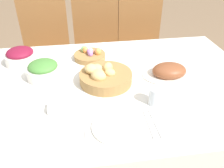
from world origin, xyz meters
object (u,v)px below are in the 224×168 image
(egg_basket, at_px, (90,55))
(beet_salad_bowl, at_px, (21,56))
(chair_far_left, at_px, (47,50))
(fork, at_px, (86,130))
(ham_platter, at_px, (169,72))
(drinking_cup, at_px, (156,96))
(butter_dish, at_px, (59,108))
(green_salad_bowl, at_px, (44,70))
(chair_far_right, at_px, (142,44))
(dinner_plate, at_px, (118,127))
(bread_basket, at_px, (104,76))
(spoon, at_px, (155,123))
(knife, at_px, (149,124))
(chair_far_center, at_px, (97,47))

(egg_basket, distance_m, beet_salad_bowl, 0.44)
(chair_far_left, height_order, fork, chair_far_left)
(ham_platter, relative_size, drinking_cup, 3.46)
(egg_basket, bearing_deg, butter_dish, -109.69)
(chair_far_left, relative_size, beet_salad_bowl, 5.08)
(beet_salad_bowl, bearing_deg, green_salad_bowl, -51.70)
(butter_dish, bearing_deg, drinking_cup, -2.11)
(green_salad_bowl, bearing_deg, fork, -65.86)
(chair_far_right, height_order, dinner_plate, chair_far_right)
(bread_basket, xyz_separation_m, spoon, (0.18, -0.37, -0.04))
(fork, height_order, drinking_cup, drinking_cup)
(chair_far_right, relative_size, spoon, 5.35)
(green_salad_bowl, xyz_separation_m, dinner_plate, (0.35, -0.47, -0.05))
(chair_far_left, height_order, knife, chair_far_left)
(chair_far_center, xyz_separation_m, ham_platter, (0.35, -0.90, 0.23))
(ham_platter, bearing_deg, dinner_plate, -133.88)
(beet_salad_bowl, height_order, dinner_plate, beet_salad_bowl)
(dinner_plate, relative_size, spoon, 1.24)
(chair_far_left, height_order, chair_far_center, same)
(chair_far_left, height_order, green_salad_bowl, chair_far_left)
(chair_far_left, bearing_deg, spoon, -67.42)
(fork, height_order, butter_dish, butter_dish)
(chair_far_left, distance_m, fork, 1.33)
(beet_salad_bowl, relative_size, dinner_plate, 0.85)
(chair_far_right, relative_size, drinking_cup, 11.16)
(knife, distance_m, spoon, 0.03)
(beet_salad_bowl, distance_m, spoon, 0.97)
(butter_dish, bearing_deg, chair_far_left, 98.79)
(chair_far_left, xyz_separation_m, knife, (0.57, -1.29, 0.20))
(knife, bearing_deg, chair_far_center, 96.48)
(spoon, relative_size, butter_dish, 1.79)
(chair_far_right, distance_m, ham_platter, 0.93)
(chair_far_left, distance_m, egg_basket, 0.74)
(chair_far_left, relative_size, green_salad_bowl, 5.12)
(chair_far_right, distance_m, fork, 1.43)
(drinking_cup, relative_size, butter_dish, 0.86)
(ham_platter, xyz_separation_m, fork, (-0.51, -0.39, -0.03))
(chair_far_right, distance_m, bread_basket, 1.05)
(egg_basket, height_order, spoon, egg_basket)
(egg_basket, bearing_deg, green_salad_bowl, -143.62)
(bread_basket, bearing_deg, chair_far_left, 114.76)
(chair_far_left, bearing_deg, beet_salad_bowl, -100.29)
(chair_far_left, height_order, dinner_plate, chair_far_left)
(chair_far_left, distance_m, ham_platter, 1.23)
(fork, bearing_deg, green_salad_bowl, 115.48)
(chair_far_right, xyz_separation_m, egg_basket, (-0.53, -0.60, 0.22))
(fork, bearing_deg, ham_platter, 38.38)
(chair_far_right, bearing_deg, fork, -117.68)
(beet_salad_bowl, xyz_separation_m, knife, (0.66, -0.68, -0.05))
(spoon, xyz_separation_m, butter_dish, (-0.43, 0.16, 0.01))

